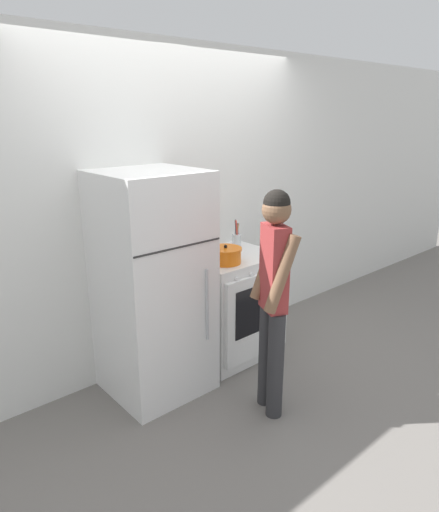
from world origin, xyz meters
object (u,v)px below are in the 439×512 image
object	(u,v)px
utensil_jar	(236,240)
refrigerator	(153,286)
dutch_oven_pot	(225,255)
tea_kettle	(207,247)
stove_range	(232,305)
person	(273,292)

from	to	relation	value
utensil_jar	refrigerator	bearing A→B (deg)	-170.90
dutch_oven_pot	tea_kettle	world-z (taller)	tea_kettle
stove_range	dutch_oven_pot	distance (m)	0.54
tea_kettle	person	bearing A→B (deg)	-101.41
stove_range	person	xyz separation A→B (m)	(-0.34, -0.76, 0.44)
tea_kettle	utensil_jar	world-z (taller)	same
refrigerator	person	xyz separation A→B (m)	(0.44, -0.76, 0.07)
person	utensil_jar	bearing A→B (deg)	-6.56
tea_kettle	person	size ratio (longest dim) A/B	0.16
stove_range	utensil_jar	distance (m)	0.56
utensil_jar	tea_kettle	bearing A→B (deg)	-178.94
utensil_jar	person	size ratio (longest dim) A/B	0.16
tea_kettle	stove_range	bearing A→B (deg)	-44.10
utensil_jar	person	distance (m)	1.06
refrigerator	dutch_oven_pot	distance (m)	0.63
stove_range	person	bearing A→B (deg)	-113.95
stove_range	person	size ratio (longest dim) A/B	0.57
person	stove_range	bearing A→B (deg)	-0.72
utensil_jar	person	world-z (taller)	person
refrigerator	stove_range	world-z (taller)	refrigerator
tea_kettle	utensil_jar	size ratio (longest dim) A/B	1.00
dutch_oven_pot	tea_kettle	distance (m)	0.25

